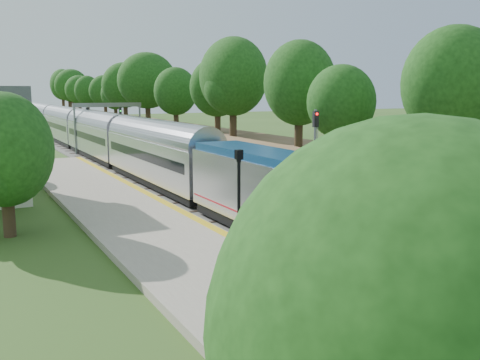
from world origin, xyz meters
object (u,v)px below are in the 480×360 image
signal_farside (315,148)px  lamppost_far (239,208)px  signal_platform (389,223)px  train (98,140)px  signal_gantry (108,114)px

signal_farside → lamppost_far: bearing=-142.4°
lamppost_far → signal_platform: (0.40, -8.94, 1.25)m
train → signal_platform: 48.90m
train → signal_farside: bearing=-79.2°
signal_farside → signal_gantry: bearing=95.7°
train → signal_farside: size_ratio=15.29×
lamppost_far → signal_platform: 9.03m
train → lamppost_far: (-3.30, -39.85, 0.28)m
signal_gantry → signal_platform: signal_gantry is taller
signal_gantry → signal_platform: (-5.37, -53.73, -1.07)m
signal_platform → train: bearing=86.6°
signal_gantry → signal_farside: (3.73, -37.47, -0.79)m
lamppost_far → signal_platform: bearing=-87.4°
train → lamppost_far: size_ratio=20.56×
train → signal_platform: signal_platform is taller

